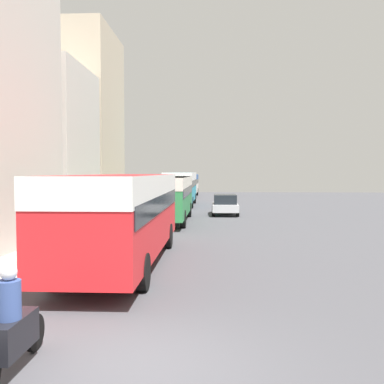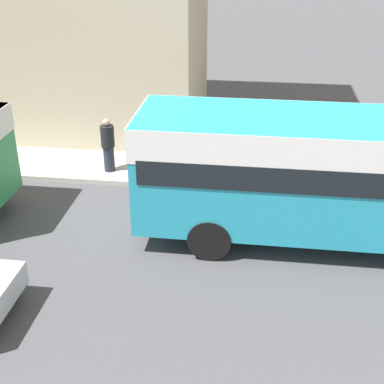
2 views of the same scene
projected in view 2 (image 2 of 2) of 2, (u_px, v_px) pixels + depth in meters
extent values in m
cube|color=teal|center=(342.00, 174.00, 12.19)|extent=(2.48, 9.38, 2.59)
cube|color=white|center=(347.00, 136.00, 11.77)|extent=(2.50, 9.43, 0.78)
cube|color=black|center=(344.00, 161.00, 12.04)|extent=(2.53, 9.01, 0.57)
cylinder|color=black|center=(218.00, 194.00, 14.12)|extent=(0.28, 1.00, 1.00)
cylinder|color=black|center=(209.00, 239.00, 12.11)|extent=(0.28, 1.00, 1.00)
cylinder|color=#232838|center=(109.00, 158.00, 16.09)|extent=(0.32, 0.32, 0.78)
cylinder|color=black|center=(107.00, 136.00, 15.77)|extent=(0.41, 0.41, 0.65)
sphere|color=tan|center=(106.00, 122.00, 15.57)|extent=(0.21, 0.21, 0.21)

